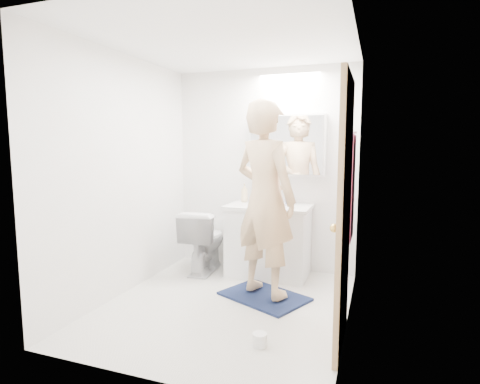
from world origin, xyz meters
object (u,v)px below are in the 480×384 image
at_px(soap_bottle_a, 244,193).
at_px(toothbrush_cup, 289,200).
at_px(toilet, 204,240).
at_px(medicine_cabinet, 287,145).
at_px(toilet_paper_roll, 260,340).
at_px(soap_bottle_b, 262,195).
at_px(person, 265,199).
at_px(vanity_cabinet, 268,242).

bearing_deg(soap_bottle_a, toothbrush_cup, 1.06).
height_order(toilet, toothbrush_cup, toothbrush_cup).
height_order(medicine_cabinet, toilet_paper_roll, medicine_cabinet).
bearing_deg(medicine_cabinet, toilet_paper_roll, -83.13).
distance_m(toilet, soap_bottle_b, 0.88).
xyz_separation_m(toilet, person, (0.91, -0.55, 0.61)).
bearing_deg(toilet, vanity_cabinet, -176.39).
height_order(medicine_cabinet, soap_bottle_b, medicine_cabinet).
distance_m(medicine_cabinet, toilet_paper_roll, 2.31).
bearing_deg(vanity_cabinet, person, -77.77).
relative_size(toilet, person, 0.40).
bearing_deg(toothbrush_cup, medicine_cabinet, 127.67).
bearing_deg(toothbrush_cup, toilet, -163.99).
relative_size(medicine_cabinet, toilet_paper_roll, 8.00).
height_order(soap_bottle_a, toilet_paper_roll, soap_bottle_a).
bearing_deg(soap_bottle_a, soap_bottle_b, 8.03).
bearing_deg(person, soap_bottle_a, -34.51).
bearing_deg(toilet, toilet_paper_roll, 122.86).
xyz_separation_m(soap_bottle_a, toothbrush_cup, (0.54, 0.01, -0.07)).
xyz_separation_m(vanity_cabinet, person, (0.15, -0.67, 0.60)).
relative_size(medicine_cabinet, toothbrush_cup, 9.21).
relative_size(person, soap_bottle_b, 9.78).
bearing_deg(toilet_paper_roll, soap_bottle_b, 106.05).
height_order(soap_bottle_b, toothbrush_cup, soap_bottle_b).
height_order(vanity_cabinet, toothbrush_cup, toothbrush_cup).
height_order(toothbrush_cup, toilet_paper_roll, toothbrush_cup).
distance_m(person, toilet_paper_roll, 1.32).
distance_m(vanity_cabinet, person, 0.91).
xyz_separation_m(toilet, soap_bottle_b, (0.63, 0.30, 0.54)).
relative_size(vanity_cabinet, soap_bottle_a, 4.01).
bearing_deg(soap_bottle_a, medicine_cabinet, 6.80).
bearing_deg(person, vanity_cabinet, -53.23).
relative_size(medicine_cabinet, person, 0.47).
bearing_deg(toilet, person, 143.61).
distance_m(medicine_cabinet, toothbrush_cup, 0.64).
height_order(person, toothbrush_cup, person).
xyz_separation_m(soap_bottle_a, toilet_paper_roll, (0.72, -1.73, -0.88)).
bearing_deg(toilet_paper_roll, person, 104.04).
height_order(toilet, soap_bottle_b, soap_bottle_b).
height_order(vanity_cabinet, soap_bottle_a, soap_bottle_a).
relative_size(soap_bottle_a, toilet_paper_roll, 2.04).
distance_m(medicine_cabinet, soap_bottle_a, 0.76).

